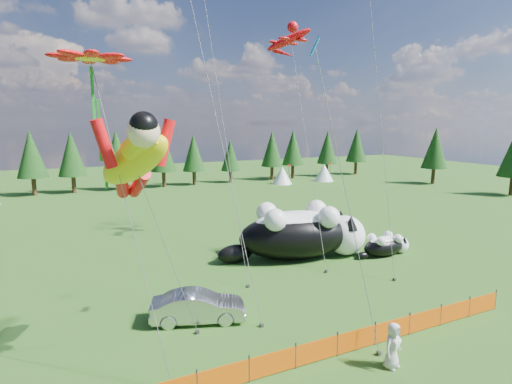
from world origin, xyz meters
The scene contains 13 objects.
ground centered at (0.00, 0.00, 0.00)m, with size 160.00×160.00×0.00m, color #0E370A.
safety_fence centered at (0.00, -3.00, 0.50)m, with size 22.06×0.06×1.10m.
tree_line centered at (0.00, 45.00, 4.00)m, with size 90.00×4.00×8.00m, color black, non-canonical shape.
festival_tents centered at (11.00, 40.00, 1.40)m, with size 50.00×3.20×2.80m, color white, non-canonical shape.
cat_large centered at (6.16, 8.25, 1.88)m, with size 10.83×5.50×3.95m.
cat_small centered at (12.03, 6.07, 0.78)m, with size 4.55×1.63×1.64m.
car centered at (-3.34, 2.33, 0.75)m, with size 1.58×4.54×1.50m, color silver.
spectator_e centered at (2.49, -4.56, 0.94)m, with size 0.92×0.60×1.87m, color beige.
superhero_kite centered at (-6.34, -0.07, 8.19)m, with size 5.62×5.76×10.38m.
gecko_kite centered at (7.82, 13.47, 16.03)m, with size 5.68×11.45×18.07m.
flower_kite centered at (-7.53, 1.00, 11.76)m, with size 3.92×5.31×12.36m.
diamond_kite_c centered at (1.26, -0.59, 12.28)m, with size 1.87×3.80×13.64m.
diamond_kite_d centered at (0.79, 12.73, 17.45)m, with size 0.77×8.83×20.49m.
Camera 1 is at (-8.48, -15.33, 9.55)m, focal length 28.00 mm.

